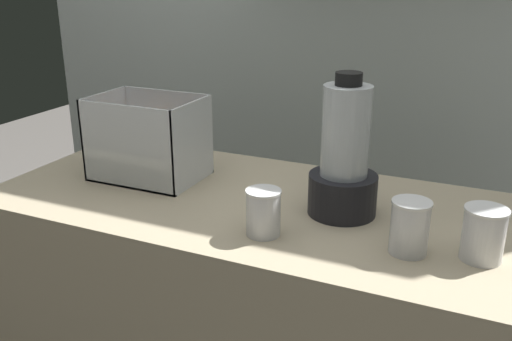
# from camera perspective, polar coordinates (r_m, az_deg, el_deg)

# --- Properties ---
(back_wall_unit) EXTENTS (2.60, 0.24, 2.50)m
(back_wall_unit) POSITION_cam_1_polar(r_m,az_deg,el_deg) (2.07, 9.12, 14.02)
(back_wall_unit) COLOR silver
(back_wall_unit) RESTS_ON ground_plane
(carrot_display_bin) EXTENTS (0.30, 0.21, 0.23)m
(carrot_display_bin) POSITION_cam_1_polar(r_m,az_deg,el_deg) (1.62, -10.93, 1.94)
(carrot_display_bin) COLOR white
(carrot_display_bin) RESTS_ON counter
(blender_pitcher) EXTENTS (0.17, 0.17, 0.35)m
(blender_pitcher) POSITION_cam_1_polar(r_m,az_deg,el_deg) (1.35, 8.97, 0.88)
(blender_pitcher) COLOR black
(blender_pitcher) RESTS_ON counter
(juice_cup_orange_far_left) EXTENTS (0.08, 0.08, 0.11)m
(juice_cup_orange_far_left) POSITION_cam_1_polar(r_m,az_deg,el_deg) (1.25, 0.75, -4.45)
(juice_cup_orange_far_left) COLOR white
(juice_cup_orange_far_left) RESTS_ON counter
(juice_cup_mango_left) EXTENTS (0.08, 0.08, 0.12)m
(juice_cup_mango_left) POSITION_cam_1_polar(r_m,az_deg,el_deg) (1.22, 15.37, -5.76)
(juice_cup_mango_left) COLOR white
(juice_cup_mango_left) RESTS_ON counter
(juice_cup_carrot_middle) EXTENTS (0.09, 0.09, 0.11)m
(juice_cup_carrot_middle) POSITION_cam_1_polar(r_m,az_deg,el_deg) (1.24, 22.12, -6.33)
(juice_cup_carrot_middle) COLOR white
(juice_cup_carrot_middle) RESTS_ON counter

